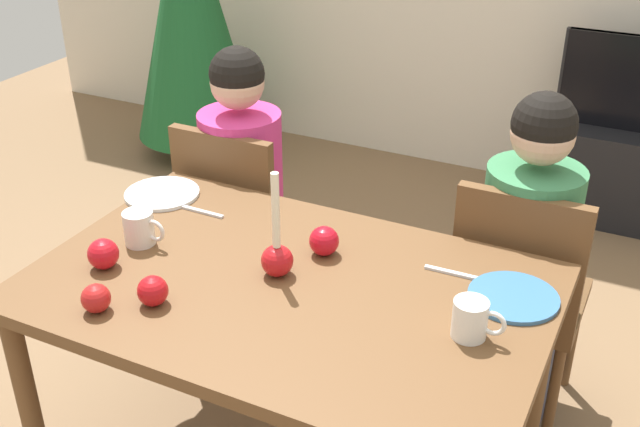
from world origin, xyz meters
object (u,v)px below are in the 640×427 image
at_px(dining_table, 288,309).
at_px(person_left_child, 244,204).
at_px(christmas_tree, 190,13).
at_px(mug_left, 141,227).
at_px(person_right_child, 523,271).
at_px(tv_stand, 626,175).
at_px(apple_by_left_plate, 103,254).
at_px(chair_left, 240,221).
at_px(chair_right, 518,291).
at_px(candle_centerpiece, 277,254).
at_px(plate_left, 162,194).
at_px(mug_right, 471,319).
at_px(apple_near_candle, 153,291).
at_px(apple_far_edge, 324,241).
at_px(apple_by_right_mug, 96,298).
at_px(plate_right, 513,297).

bearing_deg(dining_table, person_left_child, 129.94).
relative_size(christmas_tree, mug_left, 12.09).
relative_size(person_right_child, tv_stand, 1.83).
bearing_deg(christmas_tree, apple_by_left_plate, -61.02).
distance_m(chair_left, tv_stand, 2.10).
xyz_separation_m(chair_right, christmas_tree, (-2.22, 1.42, 0.34)).
xyz_separation_m(chair_right, tv_stand, (0.17, 1.69, -0.27)).
xyz_separation_m(person_right_child, candle_centerpiece, (-0.56, -0.61, 0.25)).
bearing_deg(tv_stand, christmas_tree, -173.58).
bearing_deg(tv_stand, mug_left, -117.09).
distance_m(plate_left, mug_right, 1.17).
bearing_deg(chair_left, apple_near_candle, -72.30).
xyz_separation_m(mug_left, apple_near_candle, (0.22, -0.24, -0.01)).
distance_m(chair_right, person_right_child, 0.07).
distance_m(person_left_child, mug_left, 0.68).
bearing_deg(apple_by_left_plate, mug_left, 86.46).
bearing_deg(apple_near_candle, christmas_tree, 122.45).
bearing_deg(person_right_child, mug_left, -147.58).
xyz_separation_m(person_left_child, mug_left, (0.05, -0.64, 0.23)).
height_order(chair_right, candle_centerpiece, candle_centerpiece).
distance_m(plate_left, apple_far_edge, 0.65).
bearing_deg(christmas_tree, apple_near_candle, -57.55).
height_order(person_right_child, apple_far_edge, person_right_child).
bearing_deg(apple_far_edge, mug_right, -21.27).
xyz_separation_m(apple_near_candle, apple_by_right_mug, (-0.11, -0.09, -0.00)).
distance_m(mug_right, apple_by_right_mug, 0.94).
bearing_deg(apple_far_edge, chair_right, 40.79).
bearing_deg(apple_by_right_mug, chair_right, 46.35).
bearing_deg(person_right_child, tv_stand, 84.03).
height_order(person_left_child, person_right_child, same).
height_order(christmas_tree, apple_by_right_mug, christmas_tree).
bearing_deg(plate_left, person_left_child, 75.99).
bearing_deg(apple_far_edge, candle_centerpiece, -113.41).
bearing_deg(apple_by_right_mug, plate_left, 112.06).
relative_size(dining_table, apple_by_left_plate, 15.97).
relative_size(chair_left, plate_left, 3.65).
height_order(chair_left, candle_centerpiece, candle_centerpiece).
bearing_deg(christmas_tree, candle_centerpiece, -50.31).
bearing_deg(plate_left, apple_far_edge, -8.76).
relative_size(chair_left, mug_left, 6.61).
xyz_separation_m(dining_table, candle_centerpiece, (-0.05, 0.03, 0.15)).
bearing_deg(person_left_child, christmas_tree, 130.13).
relative_size(chair_right, plate_right, 3.77).
xyz_separation_m(plate_left, apple_by_right_mug, (0.25, -0.61, 0.03)).
distance_m(chair_right, plate_right, 0.48).
relative_size(dining_table, mug_right, 10.53).
height_order(chair_right, person_right_child, person_right_child).
bearing_deg(mug_right, plate_right, 74.42).
distance_m(person_right_child, mug_right, 0.69).
bearing_deg(apple_by_left_plate, person_left_child, 92.67).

